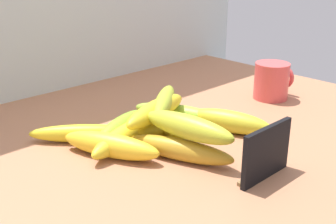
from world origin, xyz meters
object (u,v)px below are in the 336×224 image
at_px(chalkboard_sign, 266,155).
at_px(banana_11, 188,127).
at_px(banana_5, 180,149).
at_px(banana_7, 109,145).
at_px(banana_0, 123,127).
at_px(coffee_mug, 272,81).
at_px(banana_10, 156,111).
at_px(banana_3, 161,130).
at_px(banana_4, 179,114).
at_px(banana_2, 166,120).
at_px(banana_8, 229,121).
at_px(banana_1, 85,133).
at_px(banana_6, 125,136).
at_px(banana_9, 164,101).

bearing_deg(chalkboard_sign, banana_11, 106.73).
bearing_deg(banana_5, banana_7, 129.72).
height_order(banana_0, banana_7, banana_7).
bearing_deg(coffee_mug, banana_10, 176.65).
bearing_deg(banana_3, banana_0, 131.88).
distance_m(banana_4, banana_11, 0.16).
relative_size(banana_2, banana_8, 1.24).
xyz_separation_m(banana_3, banana_5, (-0.04, -0.09, 0.00)).
height_order(banana_7, banana_10, banana_10).
xyz_separation_m(coffee_mug, banana_11, (-0.36, -0.08, 0.01)).
xyz_separation_m(banana_0, banana_1, (-0.06, 0.03, -0.00)).
bearing_deg(banana_3, banana_4, 20.37).
relative_size(banana_8, banana_11, 0.95).
height_order(banana_8, banana_10, banana_10).
bearing_deg(banana_1, banana_6, -58.08).
xyz_separation_m(banana_2, banana_3, (-0.03, -0.02, -0.01)).
xyz_separation_m(banana_2, banana_9, (-0.00, 0.00, 0.04)).
bearing_deg(banana_7, chalkboard_sign, -60.45).
relative_size(banana_10, banana_11, 1.03).
distance_m(banana_2, banana_6, 0.10).
distance_m(chalkboard_sign, banana_9, 0.24).
bearing_deg(banana_2, banana_4, 13.63).
height_order(banana_1, banana_9, banana_9).
xyz_separation_m(banana_5, banana_11, (0.01, -0.01, 0.04)).
distance_m(coffee_mug, banana_11, 0.37).
bearing_deg(banana_7, banana_9, 6.89).
relative_size(chalkboard_sign, banana_0, 0.70).
distance_m(banana_2, banana_10, 0.05).
bearing_deg(banana_3, banana_7, 177.64).
bearing_deg(banana_1, banana_0, -23.78).
height_order(banana_1, banana_8, banana_8).
relative_size(banana_0, banana_11, 0.92).
xyz_separation_m(banana_7, banana_11, (0.09, -0.10, 0.04)).
bearing_deg(banana_7, banana_8, -18.00).
bearing_deg(banana_5, banana_6, 107.93).
height_order(banana_2, banana_3, banana_2).
height_order(banana_5, banana_6, banana_6).
bearing_deg(chalkboard_sign, banana_7, 119.55).
relative_size(banana_2, banana_5, 1.08).
xyz_separation_m(chalkboard_sign, banana_4, (0.06, 0.25, -0.02)).
distance_m(banana_7, banana_8, 0.24).
bearing_deg(banana_2, coffee_mug, -5.26).
height_order(banana_1, banana_4, banana_4).
bearing_deg(banana_10, banana_9, 21.52).
height_order(banana_0, banana_10, banana_10).
xyz_separation_m(chalkboard_sign, banana_10, (-0.02, 0.23, 0.01)).
bearing_deg(chalkboard_sign, banana_6, 109.69).
height_order(banana_0, banana_4, banana_0).
relative_size(banana_5, banana_10, 1.06).
distance_m(coffee_mug, banana_1, 0.46).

